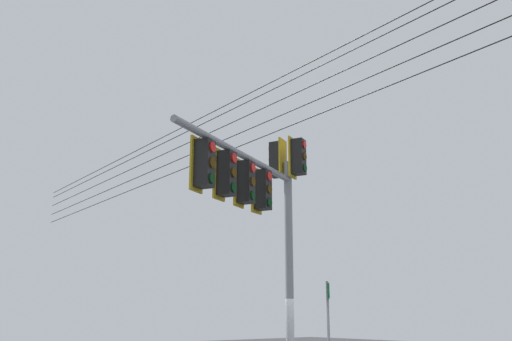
% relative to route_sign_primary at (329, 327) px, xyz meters
% --- Properties ---
extents(signal_mast_assembly, '(2.58, 4.91, 6.47)m').
position_rel_route_sign_primary_xyz_m(signal_mast_assembly, '(-0.82, 2.89, 2.85)').
color(signal_mast_assembly, gray).
rests_on(signal_mast_assembly, ground).
extents(route_sign_primary, '(0.28, 0.29, 2.98)m').
position_rel_route_sign_primary_xyz_m(route_sign_primary, '(0.00, 0.00, 0.00)').
color(route_sign_primary, slate).
rests_on(route_sign_primary, ground).
extents(overhead_wire_span, '(30.44, 0.09, 2.23)m').
position_rel_route_sign_primary_xyz_m(overhead_wire_span, '(1.14, 1.58, 5.71)').
color(overhead_wire_span, black).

